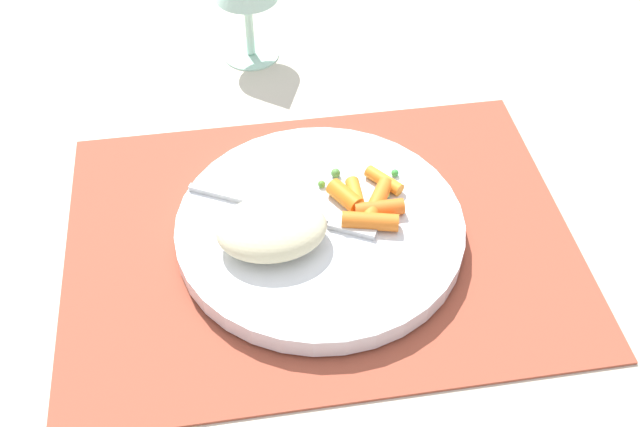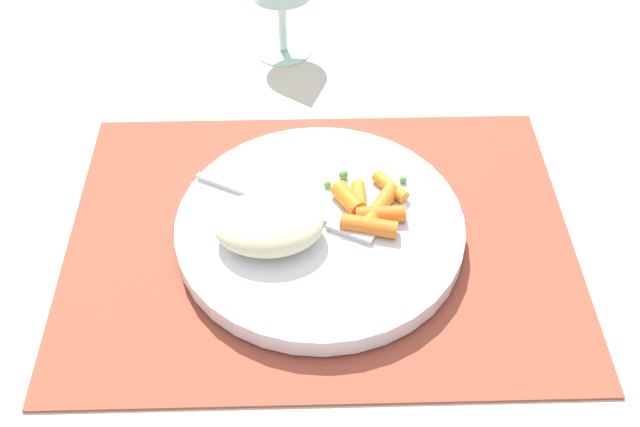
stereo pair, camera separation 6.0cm
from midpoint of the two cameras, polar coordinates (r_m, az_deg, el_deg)
The scene contains 7 objects.
ground_plane at distance 0.71m, azimuth -2.42°, elevation -2.11°, with size 2.40×2.40×0.00m, color beige.
placemat at distance 0.71m, azimuth -2.42°, elevation -1.95°, with size 0.48×0.35×0.01m, color #9E4733.
plate at distance 0.70m, azimuth -2.46°, elevation -1.24°, with size 0.27×0.27×0.02m, color white.
rice_mound at distance 0.66m, azimuth -6.32°, elevation -1.27°, with size 0.10×0.07×0.04m, color beige.
carrot_portion at distance 0.70m, azimuth 1.27°, elevation 0.73°, with size 0.08×0.09×0.02m.
pea_scatter at distance 0.71m, azimuth 1.19°, elevation 1.39°, with size 0.08×0.06×0.01m.
fork at distance 0.69m, azimuth -3.94°, elevation -0.16°, with size 0.17×0.10×0.01m.
Camera 1 is at (-0.07, -0.46, 0.53)m, focal length 41.81 mm.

